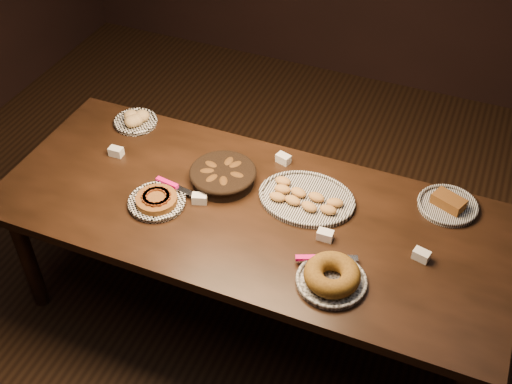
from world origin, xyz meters
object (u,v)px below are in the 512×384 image
at_px(buffet_table, 250,221).
at_px(madeleine_platter, 306,198).
at_px(bundt_cake_plate, 332,277).
at_px(apple_tart_plate, 157,200).

distance_m(buffet_table, madeleine_platter, 0.28).
bearing_deg(madeleine_platter, bundt_cake_plate, -36.66).
bearing_deg(buffet_table, bundt_cake_plate, -29.98).
bearing_deg(madeleine_platter, apple_tart_plate, -133.94).
bearing_deg(apple_tart_plate, madeleine_platter, 41.40).
height_order(apple_tart_plate, bundt_cake_plate, bundt_cake_plate).
height_order(apple_tart_plate, madeleine_platter, apple_tart_plate).
relative_size(buffet_table, bundt_cake_plate, 7.34).
bearing_deg(buffet_table, madeleine_platter, 35.23).
relative_size(buffet_table, madeleine_platter, 5.27).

